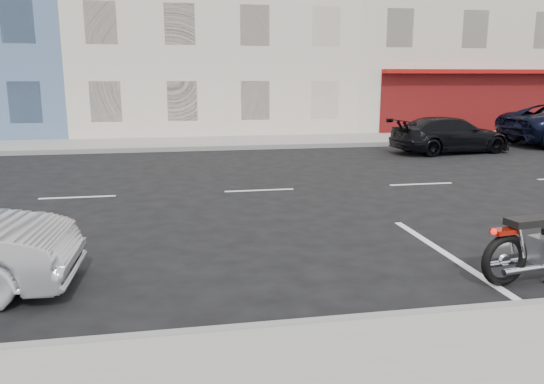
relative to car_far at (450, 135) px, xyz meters
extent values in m
plane|color=black|center=(-5.45, -4.99, -0.61)|extent=(120.00, 120.00, 0.00)
cube|color=gray|center=(-10.45, 3.71, -0.54)|extent=(80.00, 3.40, 0.15)
cube|color=gray|center=(-10.45, -11.99, -0.53)|extent=(80.00, 0.12, 0.16)
cube|color=gray|center=(-10.45, 2.01, -0.53)|extent=(80.00, 0.12, 0.16)
cube|color=beige|center=(-7.45, 11.31, 5.14)|extent=(12.00, 12.00, 11.50)
cube|color=beige|center=(5.55, 11.31, 5.64)|extent=(14.00, 12.00, 12.50)
imported|color=black|center=(0.00, 0.00, 0.00)|extent=(4.41, 2.26, 1.22)
camera|label=1|loc=(-9.33, -16.78, 1.95)|focal=35.00mm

